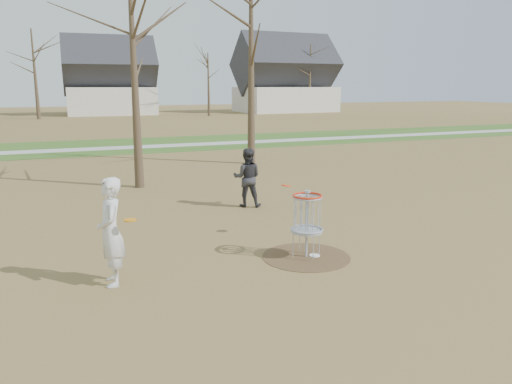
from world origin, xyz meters
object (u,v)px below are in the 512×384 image
Objects in this scene: player_standing at (111,232)px; disc_golf_basket at (307,214)px; player_throwing at (247,178)px; disc_grounded at (314,255)px.

player_standing is 1.41× the size of disc_golf_basket.
player_throwing is at bearing 84.35° from disc_golf_basket.
player_throwing reaches higher than disc_golf_basket.
disc_golf_basket reaches higher than disc_grounded.
disc_grounded is 0.91m from disc_golf_basket.
disc_grounded is at bearing -10.66° from disc_golf_basket.
player_standing reaches higher than disc_golf_basket.
disc_grounded is at bearing 110.89° from player_throwing.
player_standing is at bearing 179.27° from disc_grounded.
disc_grounded is at bearing 91.63° from player_standing.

